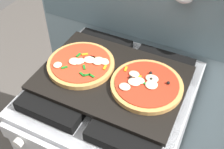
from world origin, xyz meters
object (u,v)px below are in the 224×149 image
object	(u,v)px
pizza_right	(146,85)
pizza_left	(81,64)
baking_tray	(112,78)
stove	(112,144)

from	to	relation	value
pizza_right	pizza_left	bearing A→B (deg)	-178.46
baking_tray	pizza_left	size ratio (longest dim) A/B	2.09
stove	pizza_right	size ratio (longest dim) A/B	3.48
baking_tray	pizza_right	xyz separation A→B (m)	(0.13, 0.01, 0.02)
pizza_left	baking_tray	bearing A→B (deg)	0.60
baking_tray	pizza_left	bearing A→B (deg)	-179.40
baking_tray	pizza_left	world-z (taller)	pizza_left
pizza_left	pizza_right	bearing A→B (deg)	1.54
pizza_right	stove	bearing A→B (deg)	-176.84
stove	baking_tray	xyz separation A→B (m)	(0.00, 0.00, 0.46)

